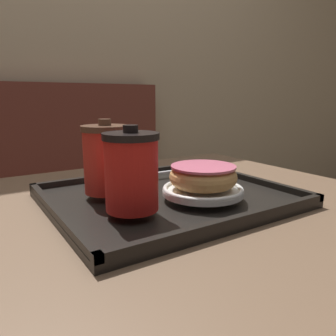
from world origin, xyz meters
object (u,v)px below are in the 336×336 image
donut_chocolate_glazed (203,176)px  coffee_cup_rear (106,159)px  coffee_cup_front (132,171)px  spoon (190,168)px

donut_chocolate_glazed → coffee_cup_rear: bearing=142.2°
coffee_cup_rear → donut_chocolate_glazed: 0.18m
coffee_cup_front → spoon: size_ratio=0.84×
coffee_cup_front → donut_chocolate_glazed: bearing=2.1°
coffee_cup_rear → donut_chocolate_glazed: (0.14, -0.11, -0.03)m
coffee_cup_front → spoon: bearing=36.5°
coffee_cup_rear → spoon: bearing=16.1°
coffee_cup_rear → spoon: 0.25m
coffee_cup_front → coffee_cup_rear: (0.01, 0.11, 0.00)m
donut_chocolate_glazed → spoon: donut_chocolate_glazed is taller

